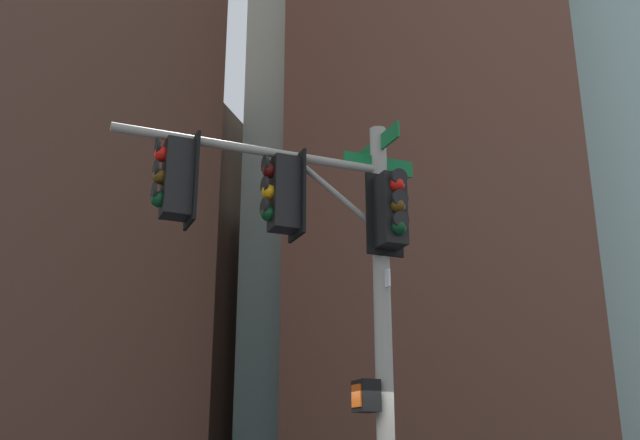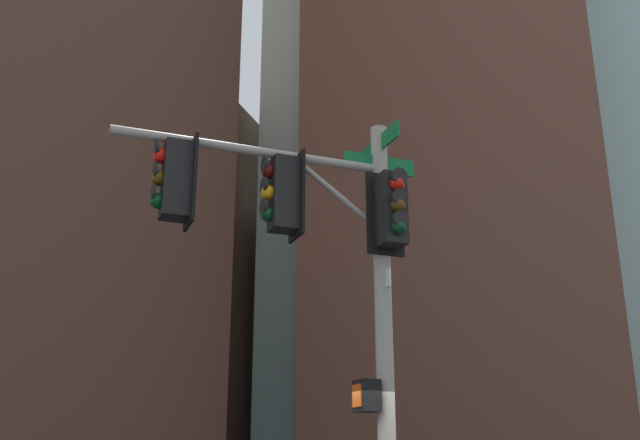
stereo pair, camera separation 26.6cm
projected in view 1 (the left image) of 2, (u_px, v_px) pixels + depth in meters
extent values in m
cylinder|color=#9E998C|center=(383.00, 345.00, 9.61)|extent=(0.23, 0.23, 6.20)
cylinder|color=#9E998C|center=(254.00, 150.00, 9.70)|extent=(2.43, 2.93, 0.12)
cylinder|color=#9E998C|center=(336.00, 194.00, 9.99)|extent=(0.72, 0.86, 0.75)
cube|color=#0F6B33|center=(378.00, 145.00, 10.50)|extent=(0.96, 0.79, 0.24)
cube|color=#0F6B33|center=(379.00, 165.00, 10.41)|extent=(0.71, 0.85, 0.24)
cube|color=white|center=(382.00, 281.00, 9.88)|extent=(0.37, 0.31, 0.24)
cube|color=black|center=(284.00, 194.00, 9.68)|extent=(0.48, 0.48, 1.00)
cube|color=black|center=(297.00, 196.00, 9.75)|extent=(0.45, 0.38, 1.16)
sphere|color=#470A07|center=(270.00, 171.00, 9.70)|extent=(0.20, 0.20, 0.20)
cylinder|color=black|center=(265.00, 164.00, 9.70)|extent=(0.20, 0.18, 0.23)
sphere|color=#F29E0C|center=(269.00, 192.00, 9.61)|extent=(0.20, 0.20, 0.20)
cylinder|color=black|center=(264.00, 185.00, 9.61)|extent=(0.20, 0.18, 0.23)
sphere|color=#0A3819|center=(269.00, 214.00, 9.51)|extent=(0.20, 0.20, 0.20)
cylinder|color=black|center=(264.00, 207.00, 9.52)|extent=(0.20, 0.18, 0.23)
cube|color=black|center=(177.00, 179.00, 9.16)|extent=(0.48, 0.48, 1.00)
cube|color=black|center=(192.00, 181.00, 9.23)|extent=(0.45, 0.38, 1.16)
sphere|color=red|center=(162.00, 154.00, 9.18)|extent=(0.20, 0.20, 0.20)
cylinder|color=black|center=(157.00, 147.00, 9.18)|extent=(0.20, 0.18, 0.23)
sphere|color=#4C330A|center=(160.00, 177.00, 9.08)|extent=(0.20, 0.20, 0.20)
cylinder|color=black|center=(156.00, 169.00, 9.09)|extent=(0.20, 0.18, 0.23)
sphere|color=#0A3819|center=(159.00, 199.00, 8.99)|extent=(0.20, 0.20, 0.20)
cylinder|color=black|center=(154.00, 192.00, 8.99)|extent=(0.20, 0.18, 0.23)
cube|color=black|center=(391.00, 211.00, 9.88)|extent=(0.48, 0.48, 1.00)
cube|color=black|center=(384.00, 215.00, 10.05)|extent=(0.38, 0.45, 1.16)
sphere|color=red|center=(397.00, 185.00, 9.80)|extent=(0.20, 0.20, 0.20)
cylinder|color=black|center=(400.00, 177.00, 9.77)|extent=(0.18, 0.20, 0.23)
sphere|color=#4C330A|center=(398.00, 206.00, 9.70)|extent=(0.20, 0.20, 0.20)
cylinder|color=black|center=(400.00, 198.00, 9.68)|extent=(0.18, 0.20, 0.23)
sphere|color=#0A3819|center=(399.00, 228.00, 9.61)|extent=(0.20, 0.20, 0.20)
cylinder|color=black|center=(401.00, 220.00, 9.58)|extent=(0.18, 0.20, 0.23)
cube|color=black|center=(366.00, 396.00, 9.31)|extent=(0.44, 0.42, 0.40)
cube|color=#EA5914|center=(356.00, 396.00, 9.26)|extent=(0.21, 0.18, 0.28)
cube|color=#4C3328|center=(139.00, 301.00, 60.70)|extent=(22.04, 18.43, 28.44)
cube|color=#9EC6C1|center=(469.00, 74.00, 66.72)|extent=(24.71, 33.30, 70.01)
cube|color=brown|center=(449.00, 203.00, 57.68)|extent=(23.97, 19.16, 41.75)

